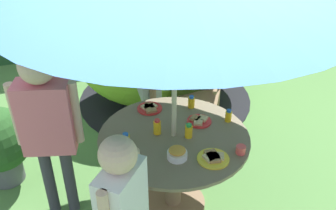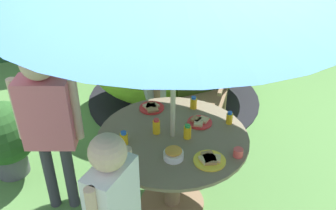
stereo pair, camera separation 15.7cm
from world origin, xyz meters
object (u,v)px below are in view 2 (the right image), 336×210
(plate_back_edge, at_px, (200,122))
(plate_center_back, at_px, (210,160))
(juice_bottle_far_right, at_px, (124,138))
(garden_table, at_px, (173,157))
(dome_tent, at_px, (174,47))
(snack_bowl, at_px, (173,154))
(juice_bottle_near_right, at_px, (229,118))
(juice_bottle_near_left, at_px, (194,103))
(plate_center_front, at_px, (152,107))
(potted_plant, at_px, (5,136))
(juice_bottle_far_left, at_px, (156,126))
(juice_bottle_mid_left, at_px, (187,132))
(wooden_chair, at_px, (203,88))
(child_in_grey_shirt, at_px, (153,73))
(cup_near, at_px, (238,153))
(child_in_white_shirt, at_px, (113,199))
(child_in_pink_shirt, at_px, (47,113))

(plate_back_edge, height_order, plate_center_back, same)
(juice_bottle_far_right, bearing_deg, garden_table, 0.30)
(garden_table, xyz_separation_m, plate_center_back, (0.16, -0.35, 0.22))
(dome_tent, xyz_separation_m, snack_bowl, (-0.59, -1.96, 0.08))
(plate_back_edge, distance_m, juice_bottle_near_right, 0.23)
(dome_tent, bearing_deg, plate_back_edge, -106.44)
(juice_bottle_near_left, bearing_deg, plate_center_front, 166.02)
(potted_plant, relative_size, juice_bottle_far_right, 6.89)
(snack_bowl, height_order, plate_center_back, snack_bowl)
(plate_center_back, bearing_deg, plate_back_edge, 78.62)
(juice_bottle_far_left, distance_m, juice_bottle_mid_left, 0.24)
(dome_tent, distance_m, juice_bottle_mid_left, 1.81)
(plate_back_edge, xyz_separation_m, juice_bottle_mid_left, (-0.15, -0.15, 0.04))
(garden_table, relative_size, plate_back_edge, 5.84)
(potted_plant, height_order, juice_bottle_near_right, juice_bottle_near_right)
(snack_bowl, distance_m, juice_bottle_far_right, 0.39)
(dome_tent, height_order, juice_bottle_far_right, dome_tent)
(juice_bottle_near_left, height_order, juice_bottle_far_left, juice_bottle_far_left)
(garden_table, height_order, plate_back_edge, plate_back_edge)
(snack_bowl, xyz_separation_m, plate_center_back, (0.23, -0.10, -0.03))
(snack_bowl, distance_m, juice_bottle_mid_left, 0.26)
(garden_table, xyz_separation_m, juice_bottle_far_right, (-0.37, -0.00, 0.25))
(plate_center_back, xyz_separation_m, juice_bottle_far_left, (-0.27, 0.42, 0.04))
(plate_back_edge, relative_size, juice_bottle_far_left, 1.57)
(garden_table, distance_m, juice_bottle_far_left, 0.29)
(wooden_chair, bearing_deg, juice_bottle_mid_left, -84.39)
(potted_plant, relative_size, juice_bottle_near_left, 6.71)
(plate_back_edge, relative_size, plate_center_front, 0.94)
(dome_tent, distance_m, potted_plant, 2.06)
(potted_plant, xyz_separation_m, child_in_grey_shirt, (1.38, 0.10, 0.37))
(cup_near, bearing_deg, plate_center_front, 119.43)
(plate_back_edge, xyz_separation_m, juice_bottle_far_right, (-0.61, -0.10, 0.04))
(child_in_white_shirt, distance_m, juice_bottle_near_left, 1.23)
(juice_bottle_near_right, bearing_deg, snack_bowl, -151.73)
(snack_bowl, xyz_separation_m, juice_bottle_near_right, (0.54, 0.29, 0.01))
(child_in_pink_shirt, relative_size, juice_bottle_near_right, 13.72)
(dome_tent, distance_m, child_in_grey_shirt, 0.94)
(plate_back_edge, bearing_deg, juice_bottle_near_left, 83.22)
(child_in_white_shirt, distance_m, juice_bottle_far_left, 0.79)
(child_in_pink_shirt, height_order, child_in_white_shirt, child_in_pink_shirt)
(snack_bowl, relative_size, juice_bottle_near_left, 1.29)
(plate_center_front, bearing_deg, wooden_chair, 39.35)
(juice_bottle_mid_left, bearing_deg, dome_tent, 76.41)
(dome_tent, xyz_separation_m, child_in_pink_shirt, (-1.39, -1.46, 0.25))
(child_in_white_shirt, distance_m, snack_bowl, 0.58)
(juice_bottle_near_right, bearing_deg, dome_tent, 88.25)
(wooden_chair, height_order, cup_near, wooden_chair)
(child_in_pink_shirt, bearing_deg, dome_tent, 62.15)
(juice_bottle_mid_left, bearing_deg, juice_bottle_near_right, 13.58)
(child_in_grey_shirt, relative_size, cup_near, 17.97)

